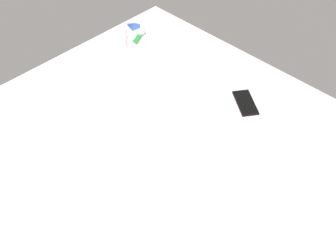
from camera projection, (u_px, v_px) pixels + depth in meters
The scene contains 3 objects.
bed_mattress at pixel (111, 199), 121.46cm from camera, with size 180.00×140.00×18.00cm, color silver.
snack_cup at pixel (136, 36), 161.01cm from camera, with size 9.13×10.07×13.47cm.
cell_phone at pixel (245, 103), 139.82cm from camera, with size 6.80×14.00×0.80cm, color black.
Camera 1 is at (30.96, 57.93, 116.05)cm, focal length 37.69 mm.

